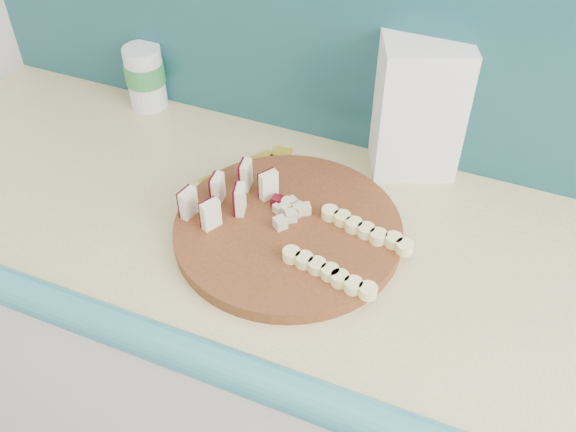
{
  "coord_description": "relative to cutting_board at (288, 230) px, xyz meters",
  "views": [
    {
      "loc": [
        0.12,
        0.75,
        1.69
      ],
      "look_at": [
        -0.19,
        1.48,
        0.95
      ],
      "focal_mm": 40.0,
      "sensor_mm": 36.0,
      "label": 1
    }
  ],
  "objects": [
    {
      "name": "cutting_board",
      "position": [
        0.0,
        0.0,
        0.0
      ],
      "size": [
        0.47,
        0.47,
        0.02
      ],
      "primitive_type": "cylinder",
      "rotation": [
        0.0,
        0.0,
        -0.22
      ],
      "color": "#4F2811",
      "rests_on": "kitchen_counter"
    },
    {
      "name": "flour_bag",
      "position": [
        0.14,
        0.27,
        0.12
      ],
      "size": [
        0.18,
        0.16,
        0.26
      ],
      "primitive_type": "cube",
      "rotation": [
        0.0,
        0.0,
        0.39
      ],
      "color": "white",
      "rests_on": "kitchen_counter"
    },
    {
      "name": "apple_chunks",
      "position": [
        -0.02,
        0.0,
        0.02
      ],
      "size": [
        0.06,
        0.07,
        0.02
      ],
      "color": "beige",
      "rests_on": "cutting_board"
    },
    {
      "name": "banana_slices",
      "position": [
        0.12,
        -0.03,
        0.02
      ],
      "size": [
        0.19,
        0.17,
        0.02
      ],
      "color": "#FFF69B",
      "rests_on": "cutting_board"
    },
    {
      "name": "kitchen_counter",
      "position": [
        0.29,
        0.02,
        -0.47
      ],
      "size": [
        2.2,
        0.63,
        0.91
      ],
      "color": "white",
      "rests_on": "ground"
    },
    {
      "name": "banana_peel",
      "position": [
        -0.1,
        0.13,
        -0.01
      ],
      "size": [
        0.22,
        0.19,
        0.01
      ],
      "rotation": [
        0.0,
        0.0,
        -0.1
      ],
      "color": "gold",
      "rests_on": "kitchen_counter"
    },
    {
      "name": "backsplash",
      "position": [
        0.29,
        0.3,
        0.24
      ],
      "size": [
        2.2,
        0.02,
        0.5
      ],
      "primitive_type": "cube",
      "color": "teal",
      "rests_on": "kitchen_counter"
    },
    {
      "name": "canister",
      "position": [
        -0.44,
        0.26,
        0.06
      ],
      "size": [
        0.08,
        0.08,
        0.14
      ],
      "rotation": [
        0.0,
        0.0,
        -0.24
      ],
      "color": "silver",
      "rests_on": "kitchen_counter"
    },
    {
      "name": "apple_wedges",
      "position": [
        -0.11,
        0.01,
        0.04
      ],
      "size": [
        0.13,
        0.15,
        0.05
      ],
      "color": "#F8ECC7",
      "rests_on": "cutting_board"
    }
  ]
}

